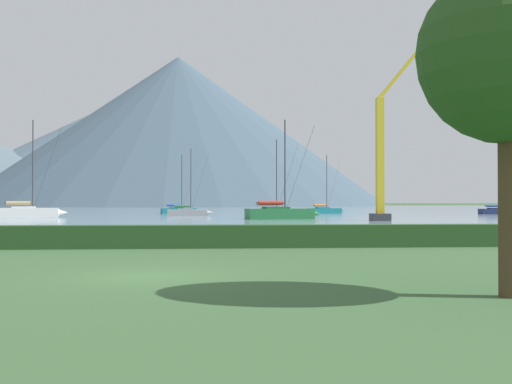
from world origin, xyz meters
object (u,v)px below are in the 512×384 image
at_px(sailboat_slip_1, 179,210).
at_px(sailboat_slip_10, 281,213).
at_px(dock_crane, 382,162).
at_px(sailboat_slip_9, 325,210).
at_px(sailboat_slip_7, 497,211).
at_px(sailboat_slip_0, 28,212).
at_px(sailboat_slip_5, 188,212).
at_px(sailboat_slip_8, 273,212).

bearing_deg(sailboat_slip_1, sailboat_slip_10, -80.01).
bearing_deg(dock_crane, sailboat_slip_9, 88.79).
distance_m(sailboat_slip_1, sailboat_slip_7, 53.08).
relative_size(sailboat_slip_0, sailboat_slip_9, 1.27).
height_order(sailboat_slip_7, sailboat_slip_9, sailboat_slip_9).
height_order(sailboat_slip_10, dock_crane, dock_crane).
distance_m(sailboat_slip_5, sailboat_slip_8, 12.70).
height_order(sailboat_slip_0, sailboat_slip_10, sailboat_slip_0).
bearing_deg(dock_crane, sailboat_slip_10, 147.28).
xyz_separation_m(sailboat_slip_8, dock_crane, (10.02, -20.87, 5.84)).
xyz_separation_m(sailboat_slip_8, sailboat_slip_10, (-0.60, -14.04, 0.12)).
distance_m(sailboat_slip_7, dock_crane, 43.01).
relative_size(sailboat_slip_1, sailboat_slip_5, 1.02).
height_order(sailboat_slip_8, sailboat_slip_9, sailboat_slip_8).
height_order(sailboat_slip_8, sailboat_slip_10, sailboat_slip_10).
relative_size(sailboat_slip_1, sailboat_slip_10, 0.84).
bearing_deg(sailboat_slip_1, sailboat_slip_9, -12.72).
bearing_deg(sailboat_slip_9, sailboat_slip_1, 166.05).
bearing_deg(sailboat_slip_5, sailboat_slip_8, -16.44).
bearing_deg(sailboat_slip_9, sailboat_slip_10, -123.84).
relative_size(sailboat_slip_5, sailboat_slip_8, 0.90).
bearing_deg(sailboat_slip_8, sailboat_slip_1, 122.17).
height_order(sailboat_slip_1, sailboat_slip_5, sailboat_slip_1).
bearing_deg(sailboat_slip_8, sailboat_slip_7, 9.76).
xyz_separation_m(sailboat_slip_1, dock_crane, (24.26, -38.89, 5.92)).
height_order(sailboat_slip_1, sailboat_slip_7, sailboat_slip_1).
height_order(sailboat_slip_9, dock_crane, dock_crane).
height_order(sailboat_slip_1, sailboat_slip_9, sailboat_slip_9).
relative_size(sailboat_slip_8, sailboat_slip_9, 1.08).
bearing_deg(dock_crane, sailboat_slip_7, 48.28).
height_order(sailboat_slip_0, sailboat_slip_8, sailboat_slip_0).
relative_size(sailboat_slip_5, sailboat_slip_7, 1.02).
bearing_deg(sailboat_slip_7, sailboat_slip_10, -147.97).
height_order(sailboat_slip_8, dock_crane, dock_crane).
relative_size(sailboat_slip_7, sailboat_slip_8, 0.89).
bearing_deg(sailboat_slip_1, sailboat_slip_7, -20.74).
distance_m(sailboat_slip_8, sailboat_slip_9, 21.16).
bearing_deg(sailboat_slip_7, sailboat_slip_1, 171.70).
xyz_separation_m(sailboat_slip_5, dock_crane, (22.30, -24.14, 5.93)).
distance_m(sailboat_slip_7, sailboat_slip_10, 46.28).
bearing_deg(sailboat_slip_9, sailboat_slip_5, -161.48).
relative_size(sailboat_slip_0, sailboat_slip_1, 1.28).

